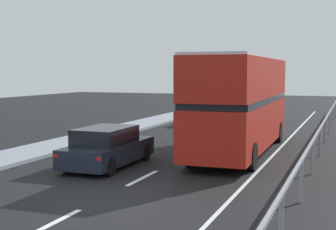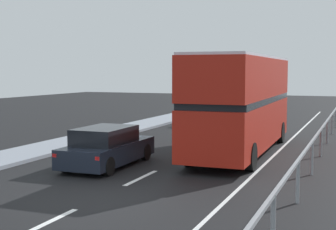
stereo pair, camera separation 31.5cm
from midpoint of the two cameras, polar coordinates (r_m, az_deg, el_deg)
name	(u,v)px [view 1 (the left image)]	position (r m, az deg, el deg)	size (l,w,h in m)	color
ground_plane	(104,199)	(13.82, -8.10, -9.69)	(73.42, 120.00, 0.10)	black
lane_paint_markings	(243,153)	(20.99, 8.28, -4.44)	(3.46, 46.00, 0.01)	silver
bridge_side_railing	(320,133)	(20.88, 16.90, -2.00)	(0.10, 42.00, 1.18)	#8F9399
double_decker_bus_red	(241,101)	(20.87, 8.08, 1.59)	(2.64, 10.36, 4.10)	#AD1E12
hatchback_car_near	(108,147)	(18.04, -7.55, -3.78)	(1.89, 4.50, 1.45)	#1A202C
sedan_car_ahead	(206,113)	(32.32, 4.20, 0.18)	(1.96, 4.55, 1.45)	#3F494E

